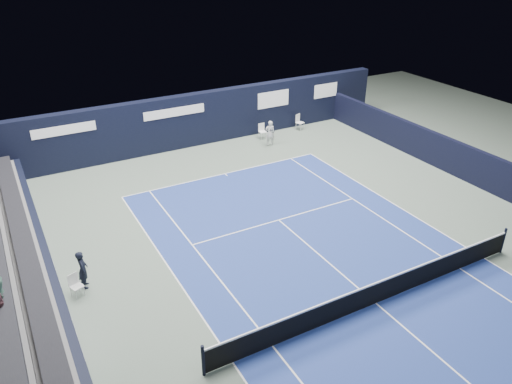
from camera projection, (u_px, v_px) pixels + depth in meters
ground at (340, 273)px, 18.60m from camera, size 48.00×48.00×0.00m
court_surface at (376, 303)px, 17.04m from camera, size 10.97×23.77×0.01m
enclosure_wall_right at (456, 159)px, 25.81m from camera, size 0.30×22.00×1.80m
folding_chair_back_a at (262, 130)px, 30.63m from camera, size 0.43×0.42×0.94m
folding_chair_back_b at (299, 121)px, 32.02m from camera, size 0.56×0.56×1.00m
line_judge_chair at (75, 284)px, 17.22m from camera, size 0.49×0.48×0.87m
line_judge at (83, 269)px, 17.55m from camera, size 0.43×0.58×1.47m
court_markings at (376, 303)px, 17.04m from camera, size 11.03×23.83×0.00m
tennis_net at (378, 292)px, 16.81m from camera, size 12.90×0.10×1.10m
back_sponsor_wall at (190, 120)px, 29.15m from camera, size 26.00×0.63×3.10m
side_barrier_left at (52, 278)px, 17.33m from camera, size 0.33×22.00×1.20m
tennis_player at (270, 133)px, 29.52m from camera, size 0.65×0.89×1.52m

